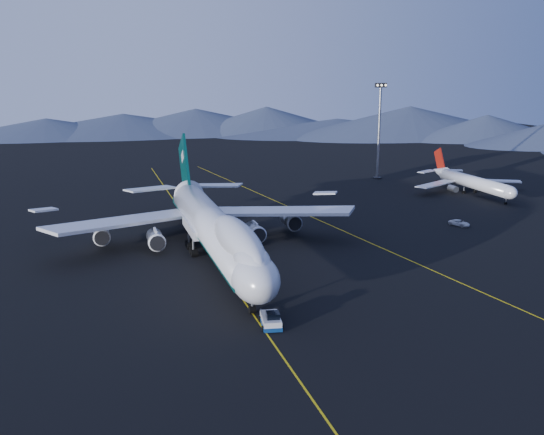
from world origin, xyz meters
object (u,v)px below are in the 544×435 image
object	(u,v)px
second_jet	(471,182)
service_van	(459,223)
pushback_tug	(271,321)
floodlight_mast	(379,131)
boeing_747	(213,227)

from	to	relation	value
second_jet	service_van	world-z (taller)	second_jet
second_jet	pushback_tug	bearing A→B (deg)	-143.51
service_van	floodlight_mast	xyz separation A→B (m)	(10.02, 59.98, 14.24)
boeing_747	floodlight_mast	xyz separation A→B (m)	(65.75, 67.98, 9.06)
pushback_tug	service_van	bearing A→B (deg)	44.49
boeing_747	service_van	bearing A→B (deg)	8.17
pushback_tug	floodlight_mast	distance (m)	119.33
second_jet	service_van	distance (m)	39.00
boeing_747	pushback_tug	bearing A→B (deg)	-87.77
service_van	floodlight_mast	size ratio (longest dim) A/B	0.16
pushback_tug	floodlight_mast	xyz separation A→B (m)	(64.53, 99.36, 14.21)
floodlight_mast	pushback_tug	bearing A→B (deg)	-123.00
service_van	floodlight_mast	bearing A→B (deg)	57.13
boeing_747	floodlight_mast	world-z (taller)	floodlight_mast
boeing_747	floodlight_mast	bearing A→B (deg)	45.96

